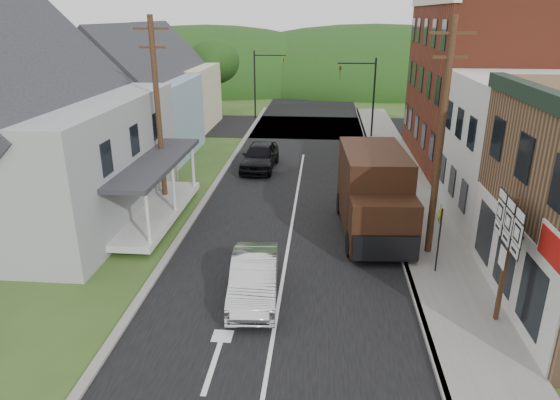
% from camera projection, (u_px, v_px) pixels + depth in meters
% --- Properties ---
extents(ground, '(120.00, 120.00, 0.00)m').
position_uv_depth(ground, '(280.00, 293.00, 17.13)').
color(ground, '#2D4719').
rests_on(ground, ground).
extents(road, '(9.00, 90.00, 0.02)m').
position_uv_depth(road, '(297.00, 195.00, 26.46)').
color(road, black).
rests_on(road, ground).
extents(cross_road, '(60.00, 9.00, 0.02)m').
position_uv_depth(cross_road, '(308.00, 127.00, 42.32)').
color(cross_road, black).
rests_on(cross_road, ground).
extents(sidewalk_right, '(2.80, 55.00, 0.15)m').
position_uv_depth(sidewalk_right, '(416.00, 211.00, 24.08)').
color(sidewalk_right, slate).
rests_on(sidewalk_right, ground).
extents(curb_right, '(0.20, 55.00, 0.15)m').
position_uv_depth(curb_right, '(388.00, 210.00, 24.19)').
color(curb_right, slate).
rests_on(curb_right, ground).
extents(curb_left, '(0.30, 55.00, 0.12)m').
position_uv_depth(curb_left, '(202.00, 204.00, 24.96)').
color(curb_left, slate).
rests_on(curb_left, ground).
extents(storefront_white, '(8.00, 7.00, 6.50)m').
position_uv_depth(storefront_white, '(549.00, 153.00, 22.06)').
color(storefront_white, silver).
rests_on(storefront_white, ground).
extents(storefront_red, '(8.00, 12.00, 10.00)m').
position_uv_depth(storefront_red, '(490.00, 84.00, 30.31)').
color(storefront_red, maroon).
rests_on(storefront_red, ground).
extents(house_gray, '(10.20, 12.24, 8.35)m').
position_uv_depth(house_gray, '(25.00, 128.00, 22.24)').
color(house_gray, gray).
rests_on(house_gray, ground).
extents(house_blue, '(7.14, 8.16, 7.28)m').
position_uv_depth(house_blue, '(136.00, 101.00, 32.61)').
color(house_blue, '#839CB2').
rests_on(house_blue, ground).
extents(house_cream, '(7.14, 8.16, 7.28)m').
position_uv_depth(house_cream, '(169.00, 83.00, 41.05)').
color(house_cream, beige).
rests_on(house_cream, ground).
extents(utility_pole_right, '(1.60, 0.26, 9.00)m').
position_uv_depth(utility_pole_right, '(440.00, 140.00, 18.30)').
color(utility_pole_right, '#472D19').
rests_on(utility_pole_right, ground).
extents(utility_pole_left, '(1.60, 0.26, 9.00)m').
position_uv_depth(utility_pole_left, '(158.00, 112.00, 23.50)').
color(utility_pole_left, '#472D19').
rests_on(utility_pole_left, ground).
extents(traffic_signal_right, '(2.87, 0.20, 6.00)m').
position_uv_depth(traffic_signal_right, '(365.00, 89.00, 37.39)').
color(traffic_signal_right, black).
rests_on(traffic_signal_right, ground).
extents(traffic_signal_left, '(2.87, 0.20, 6.00)m').
position_uv_depth(traffic_signal_left, '(262.00, 77.00, 44.63)').
color(traffic_signal_left, black).
rests_on(traffic_signal_left, ground).
extents(tree_left_c, '(5.80, 5.80, 8.41)m').
position_uv_depth(tree_left_c, '(38.00, 60.00, 35.29)').
color(tree_left_c, '#382616').
rests_on(tree_left_c, ground).
extents(tree_left_d, '(4.80, 4.80, 6.94)m').
position_uv_depth(tree_left_d, '(214.00, 62.00, 46.02)').
color(tree_left_d, '#382616').
rests_on(tree_left_d, ground).
extents(forested_ridge, '(90.00, 30.00, 16.00)m').
position_uv_depth(forested_ridge, '(315.00, 84.00, 68.45)').
color(forested_ridge, black).
rests_on(forested_ridge, ground).
extents(silver_sedan, '(1.83, 4.44, 1.43)m').
position_uv_depth(silver_sedan, '(254.00, 278.00, 16.68)').
color(silver_sedan, silver).
rests_on(silver_sedan, ground).
extents(dark_sedan, '(2.18, 4.89, 1.63)m').
position_uv_depth(dark_sedan, '(260.00, 156.00, 30.60)').
color(dark_sedan, black).
rests_on(dark_sedan, ground).
extents(delivery_van, '(3.00, 6.55, 3.58)m').
position_uv_depth(delivery_van, '(374.00, 194.00, 21.24)').
color(delivery_van, black).
rests_on(delivery_van, ground).
extents(route_sign_cluster, '(0.23, 2.29, 4.00)m').
position_uv_depth(route_sign_cluster, '(507.00, 243.00, 14.54)').
color(route_sign_cluster, '#472D19').
rests_on(route_sign_cluster, sidewalk_right).
extents(warning_sign, '(0.30, 0.67, 2.61)m').
position_uv_depth(warning_sign, '(439.00, 229.00, 17.75)').
color(warning_sign, black).
rests_on(warning_sign, sidewalk_right).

